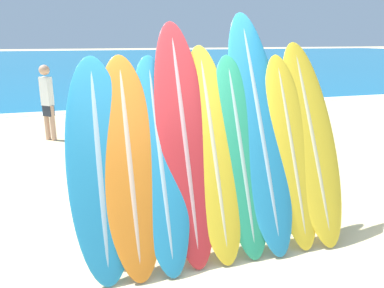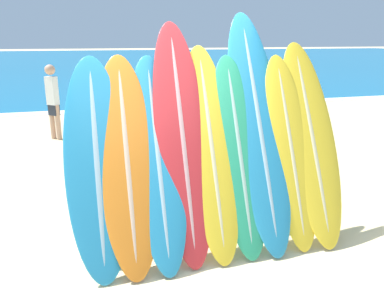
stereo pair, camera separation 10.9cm
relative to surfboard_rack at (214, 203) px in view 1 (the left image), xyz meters
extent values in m
plane|color=beige|center=(-0.38, -0.29, -0.47)|extent=(160.00, 160.00, 0.00)
cube|color=#146693|center=(-0.38, 37.85, -0.47)|extent=(120.00, 60.00, 0.00)
cube|color=white|center=(-0.38, 8.15, -0.47)|extent=(120.00, 0.60, 0.01)
cylinder|color=gray|center=(-1.28, 0.00, -0.04)|extent=(0.04, 0.04, 0.87)
cylinder|color=gray|center=(1.28, 0.00, -0.04)|extent=(0.04, 0.04, 0.87)
cylinder|color=gray|center=(0.00, 0.00, 0.38)|extent=(2.61, 0.04, 0.04)
cylinder|color=gray|center=(0.00, 0.00, -0.35)|extent=(2.61, 0.04, 0.04)
ellipsoid|color=teal|center=(-1.12, 0.04, 0.51)|extent=(0.59, 1.01, 1.97)
ellipsoid|color=#98BACC|center=(-1.12, 0.04, 0.51)|extent=(0.11, 0.97, 1.89)
ellipsoid|color=orange|center=(-0.85, 0.03, 0.52)|extent=(0.56, 1.09, 1.98)
ellipsoid|color=beige|center=(-0.85, 0.03, 0.52)|extent=(0.10, 1.06, 1.91)
ellipsoid|color=teal|center=(-0.55, 0.04, 0.51)|extent=(0.51, 1.12, 1.97)
ellipsoid|color=#98BACC|center=(-0.55, 0.04, 0.51)|extent=(0.09, 1.08, 1.90)
ellipsoid|color=red|center=(-0.29, 0.10, 0.68)|extent=(0.54, 1.14, 2.31)
ellipsoid|color=#D19A9C|center=(-0.29, 0.10, 0.68)|extent=(0.10, 1.11, 2.22)
ellipsoid|color=yellow|center=(0.00, 0.05, 0.56)|extent=(0.51, 1.07, 2.07)
ellipsoid|color=beige|center=(0.00, 0.05, 0.56)|extent=(0.09, 1.04, 1.99)
ellipsoid|color=#289E70|center=(0.29, 0.03, 0.51)|extent=(0.51, 0.99, 1.97)
ellipsoid|color=#9AC3B3|center=(0.29, 0.03, 0.51)|extent=(0.09, 0.96, 1.89)
ellipsoid|color=teal|center=(0.55, 0.14, 0.74)|extent=(0.58, 1.29, 2.42)
ellipsoid|color=#98BACC|center=(0.55, 0.14, 0.74)|extent=(0.10, 1.25, 2.33)
ellipsoid|color=yellow|center=(0.87, 0.02, 0.51)|extent=(0.50, 0.97, 1.96)
ellipsoid|color=beige|center=(0.87, 0.02, 0.51)|extent=(0.09, 0.95, 1.89)
ellipsoid|color=yellow|center=(1.14, 0.06, 0.57)|extent=(0.58, 1.11, 2.10)
ellipsoid|color=beige|center=(1.14, 0.06, 0.57)|extent=(0.10, 1.07, 2.02)
cylinder|color=tan|center=(-0.66, 3.06, -0.12)|extent=(0.10, 0.10, 0.72)
cylinder|color=tan|center=(-0.64, 2.90, -0.12)|extent=(0.10, 0.10, 0.72)
cube|color=#385693|center=(-0.65, 2.98, 0.13)|extent=(0.16, 0.22, 0.22)
cube|color=#3370BC|center=(-0.65, 2.98, 0.52)|extent=(0.18, 0.24, 0.56)
sphere|color=tan|center=(-0.65, 2.98, 0.94)|extent=(0.20, 0.20, 0.20)
cylinder|color=#846047|center=(2.41, 5.55, -0.07)|extent=(0.11, 0.11, 0.81)
cylinder|color=#846047|center=(2.32, 5.70, -0.07)|extent=(0.11, 0.11, 0.81)
cube|color=#478466|center=(2.36, 5.63, 0.21)|extent=(0.24, 0.27, 0.24)
cube|color=#2D333D|center=(2.36, 5.63, 0.65)|extent=(0.26, 0.29, 0.63)
sphere|color=#846047|center=(2.36, 5.63, 1.12)|extent=(0.23, 0.23, 0.23)
cylinder|color=#A87A5B|center=(0.88, 3.87, -0.09)|extent=(0.11, 0.11, 0.77)
cylinder|color=#A87A5B|center=(0.72, 3.81, -0.09)|extent=(0.11, 0.11, 0.77)
cube|color=#478466|center=(0.80, 3.84, 0.18)|extent=(0.25, 0.20, 0.23)
cube|color=gold|center=(0.80, 3.84, 0.60)|extent=(0.27, 0.22, 0.60)
sphere|color=#A87A5B|center=(0.80, 3.84, 1.05)|extent=(0.22, 0.22, 0.22)
cylinder|color=tan|center=(-1.98, 5.06, -0.10)|extent=(0.11, 0.11, 0.76)
cylinder|color=tan|center=(-1.86, 4.95, -0.10)|extent=(0.11, 0.11, 0.76)
cube|color=#282D38|center=(-1.92, 5.00, 0.17)|extent=(0.25, 0.24, 0.23)
cube|color=white|center=(-1.92, 5.00, 0.58)|extent=(0.27, 0.26, 0.59)
sphere|color=tan|center=(-1.92, 5.00, 1.01)|extent=(0.21, 0.21, 0.21)
camera|label=1|loc=(-1.24, -3.35, 1.65)|focal=35.00mm
camera|label=2|loc=(-1.13, -3.38, 1.65)|focal=35.00mm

